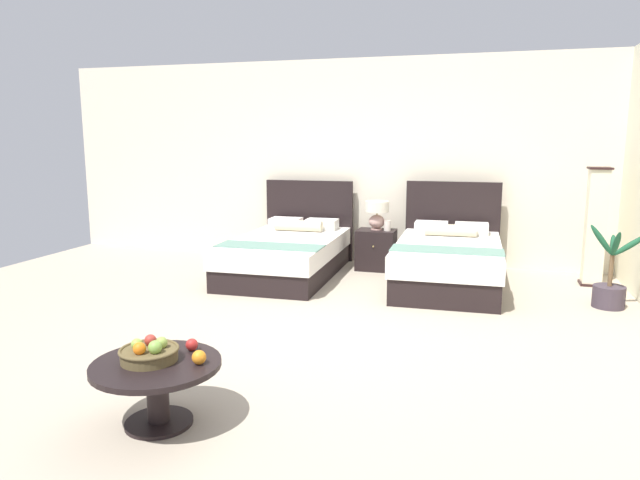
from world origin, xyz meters
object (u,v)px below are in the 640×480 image
(fruit_bowl, at_px, (149,352))
(table_lamp, at_px, (377,212))
(bed_near_window, at_px, (288,253))
(loose_orange, at_px, (199,357))
(nightstand, at_px, (376,250))
(loose_apple, at_px, (192,345))
(floor_lamp_corner, at_px, (595,227))
(coffee_table, at_px, (157,379))
(potted_palm, at_px, (610,286))
(bed_near_corner, at_px, (448,261))
(vase, at_px, (387,226))

(fruit_bowl, bearing_deg, table_lamp, 83.23)
(bed_near_window, relative_size, loose_orange, 25.69)
(nightstand, xyz_separation_m, fruit_bowl, (-0.54, -4.55, 0.19))
(table_lamp, xyz_separation_m, loose_orange, (-0.23, -4.54, -0.32))
(nightstand, distance_m, table_lamp, 0.50)
(loose_apple, distance_m, floor_lamp_corner, 5.21)
(nightstand, bearing_deg, coffee_table, -96.15)
(coffee_table, bearing_deg, bed_near_window, 97.86)
(table_lamp, distance_m, potted_palm, 2.92)
(potted_palm, bearing_deg, loose_apple, -132.96)
(potted_palm, bearing_deg, fruit_bowl, -132.53)
(floor_lamp_corner, bearing_deg, bed_near_window, -172.29)
(bed_near_corner, distance_m, fruit_bowl, 4.25)
(table_lamp, height_order, potted_palm, table_lamp)
(bed_near_window, xyz_separation_m, table_lamp, (1.04, 0.61, 0.49))
(bed_near_window, relative_size, vase, 15.79)
(bed_near_window, relative_size, nightstand, 4.13)
(bed_near_window, bearing_deg, nightstand, 29.42)
(potted_palm, bearing_deg, loose_orange, -129.88)
(table_lamp, relative_size, coffee_table, 0.49)
(coffee_table, relative_size, fruit_bowl, 2.17)
(vase, height_order, fruit_bowl, vase)
(loose_apple, bearing_deg, loose_orange, -51.40)
(bed_near_window, bearing_deg, potted_palm, -7.29)
(loose_orange, bearing_deg, vase, 85.17)
(bed_near_window, bearing_deg, fruit_bowl, -82.84)
(vase, relative_size, potted_palm, 0.16)
(bed_near_corner, xyz_separation_m, potted_palm, (1.68, -0.47, -0.08))
(loose_apple, bearing_deg, bed_near_window, 100.04)
(fruit_bowl, relative_size, loose_orange, 4.18)
(fruit_bowl, distance_m, potted_palm, 4.74)
(table_lamp, relative_size, loose_orange, 4.42)
(bed_near_window, distance_m, floor_lamp_corner, 3.74)
(table_lamp, relative_size, loose_apple, 4.88)
(bed_near_corner, xyz_separation_m, nightstand, (-0.98, 0.59, -0.03))
(table_lamp, bearing_deg, potted_palm, -22.10)
(bed_near_window, bearing_deg, floor_lamp_corner, 7.71)
(bed_near_window, xyz_separation_m, fruit_bowl, (0.50, -3.96, 0.18))
(bed_near_corner, xyz_separation_m, table_lamp, (-0.98, 0.61, 0.47))
(vase, relative_size, floor_lamp_corner, 0.10)
(table_lamp, distance_m, vase, 0.23)
(bed_near_corner, height_order, fruit_bowl, bed_near_corner)
(bed_near_corner, bearing_deg, table_lamp, 148.07)
(nightstand, distance_m, fruit_bowl, 4.59)
(fruit_bowl, bearing_deg, bed_near_window, 97.16)
(loose_orange, xyz_separation_m, floor_lamp_corner, (2.87, 4.43, 0.26))
(fruit_bowl, bearing_deg, nightstand, 83.20)
(bed_near_corner, xyz_separation_m, loose_apple, (-1.36, -3.73, 0.14))
(floor_lamp_corner, bearing_deg, loose_orange, -122.92)
(bed_near_corner, xyz_separation_m, coffee_table, (-1.47, -3.97, -0.01))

